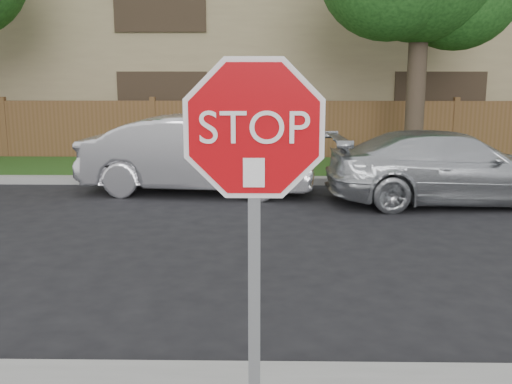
{
  "coord_description": "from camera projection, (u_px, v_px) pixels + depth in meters",
  "views": [
    {
      "loc": [
        -0.99,
        -4.51,
        2.45
      ],
      "look_at": [
        -1.05,
        -0.9,
        1.7
      ],
      "focal_mm": 42.0,
      "sensor_mm": 36.0,
      "label": 1
    }
  ],
  "objects": [
    {
      "name": "sedan_left",
      "position": [
        199.0,
        155.0,
        11.87
      ],
      "size": [
        4.72,
        2.05,
        1.51
      ],
      "primitive_type": "imported",
      "rotation": [
        0.0,
        0.0,
        1.47
      ],
      "color": "silver",
      "rests_on": "ground"
    },
    {
      "name": "far_curb",
      "position": [
        312.0,
        181.0,
        12.86
      ],
      "size": [
        70.0,
        0.3,
        0.15
      ],
      "primitive_type": "cube",
      "color": "gray",
      "rests_on": "ground"
    },
    {
      "name": "stop_sign",
      "position": [
        254.0,
        190.0,
        3.09
      ],
      "size": [
        1.01,
        0.13,
        2.55
      ],
      "color": "gray",
      "rests_on": "sidewalk_near"
    },
    {
      "name": "apartment_building",
      "position": [
        295.0,
        36.0,
        20.82
      ],
      "size": [
        35.2,
        9.2,
        7.2
      ],
      "color": "#97845D",
      "rests_on": "ground"
    },
    {
      "name": "ground",
      "position": [
        386.0,
        373.0,
        4.89
      ],
      "size": [
        90.0,
        90.0,
        0.0
      ],
      "primitive_type": "plane",
      "color": "black",
      "rests_on": "ground"
    },
    {
      "name": "fence",
      "position": [
        303.0,
        131.0,
        15.89
      ],
      "size": [
        70.0,
        0.12,
        1.6
      ],
      "primitive_type": "cube",
      "color": "brown",
      "rests_on": "ground"
    },
    {
      "name": "grass_strip",
      "position": [
        307.0,
        169.0,
        14.48
      ],
      "size": [
        70.0,
        3.0,
        0.12
      ],
      "primitive_type": "cube",
      "color": "#1E4714",
      "rests_on": "ground"
    },
    {
      "name": "sedan_right",
      "position": [
        451.0,
        167.0,
        10.96
      ],
      "size": [
        4.66,
        2.1,
        1.32
      ],
      "primitive_type": "imported",
      "rotation": [
        0.0,
        0.0,
        1.63
      ],
      "color": "silver",
      "rests_on": "ground"
    }
  ]
}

